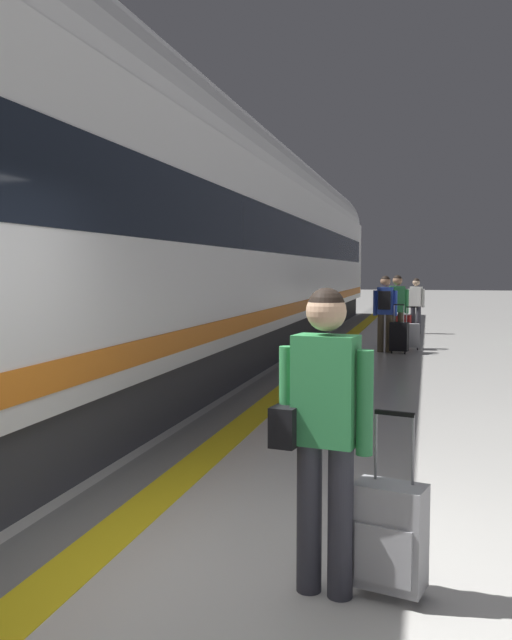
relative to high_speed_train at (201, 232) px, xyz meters
The scene contains 12 objects.
ground_plane 9.42m from the high_speed_train, 69.96° to the right, with size 120.00×120.00×0.00m, color silver.
safety_line_strip 3.58m from the high_speed_train, 35.06° to the left, with size 0.36×80.00×0.01m, color yellow.
tactile_edge_band 3.40m from the high_speed_train, 39.68° to the left, with size 0.61×80.00×0.01m, color slate.
high_speed_train is the anchor object (origin of this frame).
traveller_foreground 9.36m from the high_speed_train, 67.05° to the right, with size 0.55×0.30×1.70m.
rolling_suitcase_foreground 9.58m from the high_speed_train, 64.87° to the right, with size 0.42×0.31×1.02m.
passenger_near 5.27m from the high_speed_train, 46.62° to the left, with size 0.52×0.25×1.68m.
suitcase_near 5.57m from the high_speed_train, 42.55° to the left, with size 0.41×0.28×0.98m.
passenger_mid 8.59m from the high_speed_train, 63.13° to the left, with size 0.47×0.26×1.57m.
suitcase_mid 8.28m from the high_speed_train, 64.05° to the left, with size 0.42×0.30×0.93m.
passenger_far 4.57m from the high_speed_train, 41.29° to the left, with size 0.52×0.33×1.67m.
suitcase_far 4.93m from the high_speed_train, 36.87° to the left, with size 0.42×0.30×1.07m.
Camera 1 is at (1.03, -3.59, 1.79)m, focal length 38.04 mm.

